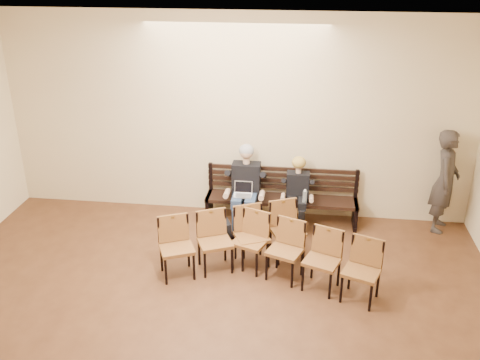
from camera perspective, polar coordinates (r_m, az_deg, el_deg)
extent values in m
cube|color=beige|center=(9.10, -0.45, 6.70)|extent=(8.00, 0.02, 3.50)
cube|color=white|center=(3.91, -10.51, 9.65)|extent=(8.00, 10.00, 0.02)
cube|color=black|center=(9.28, 4.39, -3.19)|extent=(2.60, 0.90, 0.45)
cube|color=silver|center=(8.90, 0.26, -1.94)|extent=(0.32, 0.27, 0.22)
cylinder|color=silver|center=(8.82, 6.89, -2.37)|extent=(0.08, 0.08, 0.23)
cube|color=black|center=(8.76, -2.47, -5.44)|extent=(0.49, 0.41, 0.30)
imported|color=#332D2A|center=(9.34, 21.16, 0.64)|extent=(0.68, 0.85, 2.02)
cube|color=brown|center=(7.60, 6.74, -8.09)|extent=(2.15, 1.21, 0.87)
cube|color=brown|center=(7.92, -0.68, -6.40)|extent=(2.17, 1.34, 0.89)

